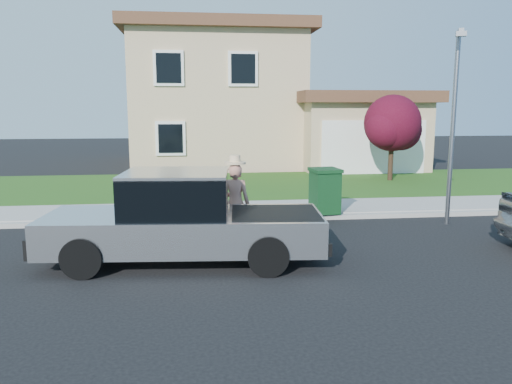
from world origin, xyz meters
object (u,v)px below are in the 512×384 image
Objects in this scene: ornamental_tree at (393,126)px; trash_bin at (325,190)px; street_lamp at (454,117)px; woman at (235,202)px; pickup_truck at (183,221)px.

ornamental_tree is 7.44m from trash_bin.
ornamental_tree reaches higher than trash_bin.
street_lamp is at bearing -26.81° from trash_bin.
street_lamp is (5.48, 1.06, 1.79)m from woman.
woman is 0.58× the size of ornamental_tree.
ornamental_tree is at bearing 54.81° from pickup_truck.
pickup_truck is at bearing -129.93° from ornamental_tree.
ornamental_tree is (7.92, 9.46, 1.41)m from pickup_truck.
pickup_truck is 1.72m from woman.
pickup_truck is 12.41m from ornamental_tree.
ornamental_tree reaches higher than woman.
ornamental_tree is 2.81× the size of trash_bin.
woman is 10.70m from ornamental_tree.
trash_bin is 0.25× the size of street_lamp.
trash_bin is at bearing -179.01° from street_lamp.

